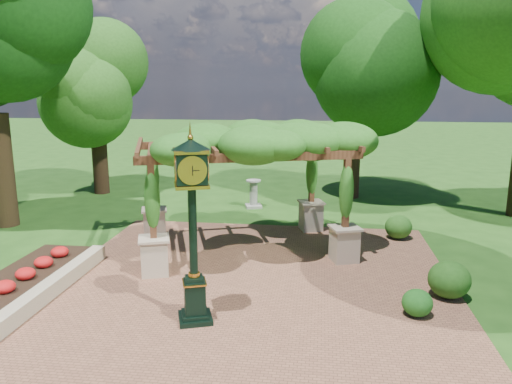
# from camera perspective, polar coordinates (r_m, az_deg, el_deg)

# --- Properties ---
(ground) EXTENTS (120.00, 120.00, 0.00)m
(ground) POSITION_cam_1_polar(r_m,az_deg,el_deg) (11.18, -1.72, -13.84)
(ground) COLOR #1E4714
(ground) RESTS_ON ground
(brick_plaza) EXTENTS (10.00, 12.00, 0.04)m
(brick_plaza) POSITION_cam_1_polar(r_m,az_deg,el_deg) (12.06, -0.95, -11.69)
(brick_plaza) COLOR brown
(brick_plaza) RESTS_ON ground
(border_wall) EXTENTS (0.35, 5.00, 0.40)m
(border_wall) POSITION_cam_1_polar(r_m,az_deg,el_deg) (13.01, -22.10, -9.94)
(border_wall) COLOR #C6B793
(border_wall) RESTS_ON ground
(flower_bed) EXTENTS (1.50, 5.00, 0.36)m
(flower_bed) POSITION_cam_1_polar(r_m,az_deg,el_deg) (13.47, -25.47, -9.58)
(flower_bed) COLOR red
(flower_bed) RESTS_ON ground
(pedestal_clock) EXTENTS (0.98, 0.98, 3.91)m
(pedestal_clock) POSITION_cam_1_polar(r_m,az_deg,el_deg) (10.11, -7.28, -2.57)
(pedestal_clock) COLOR black
(pedestal_clock) RESTS_ON brick_plaza
(pergola) EXTENTS (6.95, 5.50, 3.81)m
(pergola) POSITION_cam_1_polar(r_m,az_deg,el_deg) (14.50, -1.53, 5.15)
(pergola) COLOR #BFAA8E
(pergola) RESTS_ON brick_plaza
(sundial) EXTENTS (0.78, 0.78, 1.14)m
(sundial) POSITION_cam_1_polar(r_m,az_deg,el_deg) (20.23, -0.29, -0.39)
(sundial) COLOR #979890
(sundial) RESTS_ON ground
(shrub_front) EXTENTS (0.71, 0.71, 0.59)m
(shrub_front) POSITION_cam_1_polar(r_m,az_deg,el_deg) (11.45, 17.95, -11.96)
(shrub_front) COLOR #1C5A19
(shrub_front) RESTS_ON brick_plaza
(shrub_mid) EXTENTS (1.28, 1.28, 0.87)m
(shrub_mid) POSITION_cam_1_polar(r_m,az_deg,el_deg) (12.56, 21.22, -9.32)
(shrub_mid) COLOR #214E16
(shrub_mid) RESTS_ON brick_plaza
(shrub_back) EXTENTS (0.96, 0.96, 0.77)m
(shrub_back) POSITION_cam_1_polar(r_m,az_deg,el_deg) (16.71, 15.97, -3.85)
(shrub_back) COLOR #2A5F1B
(shrub_back) RESTS_ON brick_plaza
(tree_west_far) EXTENTS (3.78, 3.78, 7.54)m
(tree_west_far) POSITION_cam_1_polar(r_m,az_deg,el_deg) (23.63, -17.96, 12.22)
(tree_west_far) COLOR black
(tree_west_far) RESTS_ON ground
(tree_north) EXTENTS (4.89, 4.89, 8.28)m
(tree_north) POSITION_cam_1_polar(r_m,az_deg,el_deg) (22.04, 11.32, 13.99)
(tree_north) COLOR #322114
(tree_north) RESTS_ON ground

